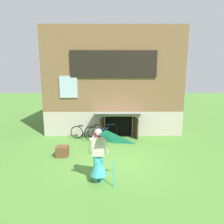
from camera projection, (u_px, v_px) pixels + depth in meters
ground_plane at (115, 160)px, 7.22m from camera, size 60.00×60.00×0.00m
log_house at (113, 82)px, 12.04m from camera, size 7.33×5.97×5.61m
person at (98, 160)px, 5.64m from camera, size 0.61×0.52×1.64m
kite at (106, 146)px, 4.98m from camera, size 1.14×1.13×1.64m
bicycle_blue at (101, 132)px, 9.57m from camera, size 1.65×0.56×0.78m
bicycle_silver at (85, 132)px, 9.63m from camera, size 1.53×0.28×0.70m
wooden_crate at (62, 151)px, 7.53m from camera, size 0.46×0.39×0.42m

